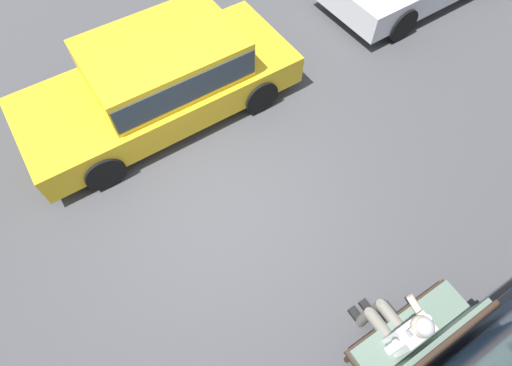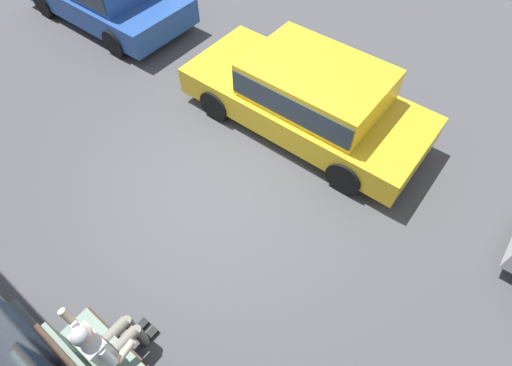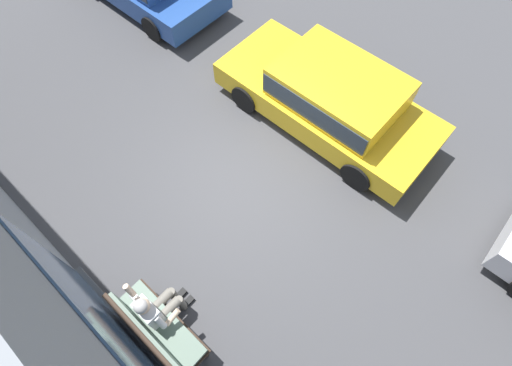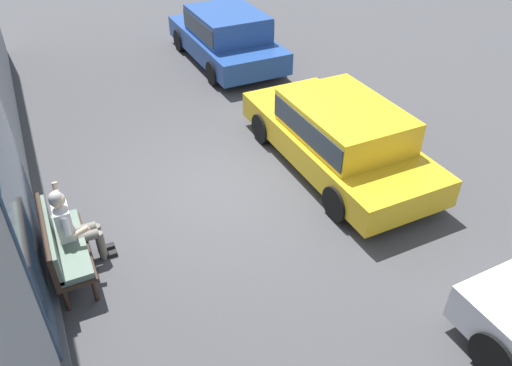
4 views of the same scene
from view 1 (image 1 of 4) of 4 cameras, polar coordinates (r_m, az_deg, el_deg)
The scene contains 4 objects.
ground_plane at distance 6.00m, azimuth -4.80°, elevation -3.87°, with size 60.00×60.00×0.00m, color #424244.
bench at distance 5.14m, azimuth 22.60°, elevation -19.91°, with size 1.57×0.55×1.01m.
person_on_phone at distance 4.94m, azimuth 19.81°, elevation -18.95°, with size 0.73×0.74×1.35m.
parked_car_mid at distance 6.78m, azimuth -13.34°, elevation 14.68°, with size 4.52×2.00×1.36m.
Camera 1 is at (1.06, 2.60, 5.30)m, focal length 28.00 mm.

